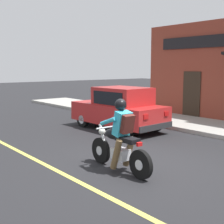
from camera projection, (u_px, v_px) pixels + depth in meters
ground_plane at (141, 164)px, 7.44m from camera, size 80.00×80.00×0.00m
sidewalk_curb at (177, 121)px, 12.90m from camera, size 2.60×22.00×0.14m
lane_stripe at (18, 151)px, 8.61m from camera, size 0.12×19.80×0.01m
motorcycle_with_rider at (120, 141)px, 6.88m from camera, size 0.56×2.02×1.62m
car_hatchback at (119, 109)px, 11.47m from camera, size 1.76×3.83×1.57m
fire_hydrant at (144, 105)px, 14.31m from camera, size 0.36×0.24×0.88m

